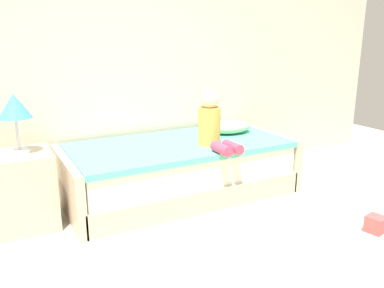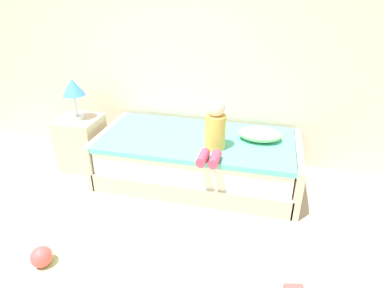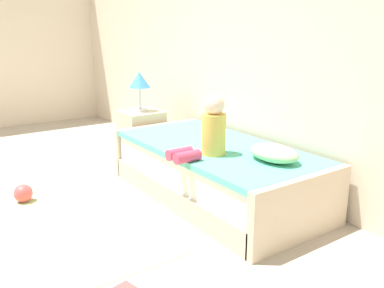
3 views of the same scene
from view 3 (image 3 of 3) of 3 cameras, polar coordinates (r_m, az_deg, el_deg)
wall_rear at (r=4.40m, az=4.66°, el=14.91°), size 7.20×0.10×2.90m
bed at (r=3.76m, az=3.14°, el=-3.88°), size 2.11×1.00×0.50m
nightstand at (r=4.82m, az=-7.07°, el=1.06°), size 0.44×0.44×0.60m
table_lamp at (r=4.70m, az=-7.33°, el=8.59°), size 0.24×0.24×0.45m
child_figure at (r=3.33m, az=2.38°, el=1.82°), size 0.20×0.51×0.50m
pillow at (r=3.28m, az=11.34°, el=-1.22°), size 0.44×0.30×0.13m
toy_ball at (r=4.00m, az=-22.43°, el=-6.36°), size 0.16×0.16×0.16m
area_rug at (r=3.36m, az=-16.11°, el=-11.42°), size 1.60×1.10×0.01m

